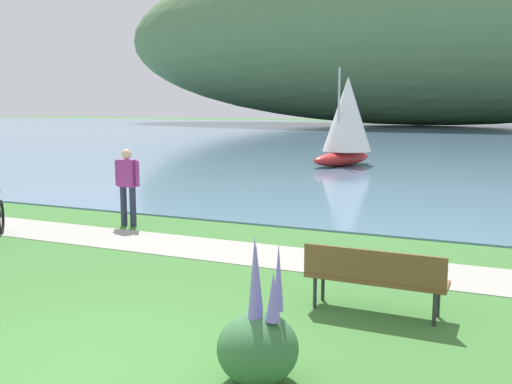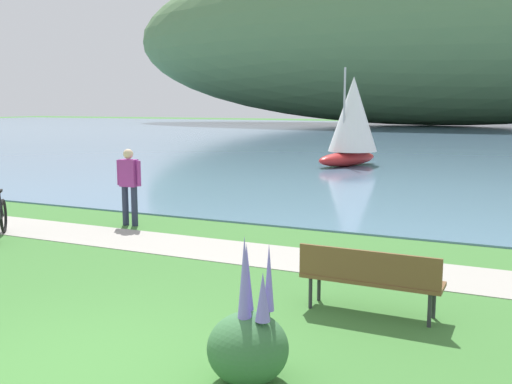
# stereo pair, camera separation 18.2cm
# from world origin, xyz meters

# --- Properties ---
(ground_plane) EXTENTS (200.00, 200.00, 0.00)m
(ground_plane) POSITION_xyz_m (0.00, 0.00, 0.00)
(ground_plane) COLOR #3D7533
(bay_water) EXTENTS (180.00, 80.00, 0.04)m
(bay_water) POSITION_xyz_m (0.00, 47.22, 0.02)
(bay_water) COLOR #5B7F9E
(bay_water) RESTS_ON ground
(distant_hillside) EXTENTS (85.85, 28.00, 24.06)m
(distant_hillside) POSITION_xyz_m (-6.84, 72.77, 12.07)
(distant_hillside) COLOR #567A4C
(distant_hillside) RESTS_ON bay_water
(shoreline_path) EXTENTS (60.00, 1.50, 0.01)m
(shoreline_path) POSITION_xyz_m (0.00, 4.87, 0.01)
(shoreline_path) COLOR #A39E93
(shoreline_path) RESTS_ON ground
(park_bench_near_camera) EXTENTS (1.81, 0.51, 0.88)m
(park_bench_near_camera) POSITION_xyz_m (2.35, 2.74, 0.52)
(park_bench_near_camera) COLOR brown
(park_bench_near_camera) RESTS_ON ground
(bicycle_leaning_near_bench) EXTENTS (1.20, 1.38, 1.01)m
(bicycle_leaning_near_bench) POSITION_xyz_m (-5.45, 3.90, 0.40)
(bicycle_leaning_near_bench) COLOR black
(bicycle_leaning_near_bench) RESTS_ON ground
(person_at_shoreline) EXTENTS (0.61, 0.24, 1.71)m
(person_at_shoreline) POSITION_xyz_m (-3.83, 6.02, 0.98)
(person_at_shoreline) COLOR #282D47
(person_at_shoreline) RESTS_ON ground
(echium_bush_beside_closest) EXTENTS (0.79, 0.79, 1.47)m
(echium_bush_beside_closest) POSITION_xyz_m (1.73, 0.45, 0.41)
(echium_bush_beside_closest) COLOR #386B3D
(echium_bush_beside_closest) RESTS_ON ground
(sailboat_toward_hillside) EXTENTS (2.77, 3.67, 4.19)m
(sailboat_toward_hillside) POSITION_xyz_m (-2.70, 20.29, 2.01)
(sailboat_toward_hillside) COLOR #B22323
(sailboat_toward_hillside) RESTS_ON bay_water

